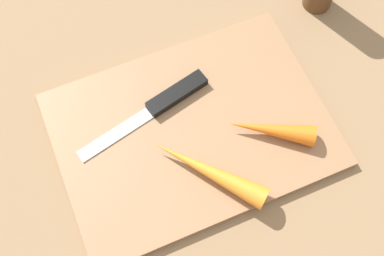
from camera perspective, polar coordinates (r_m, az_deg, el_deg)
ground_plane at (r=0.65m, az=0.00°, el=-0.42°), size 1.40×1.40×0.00m
cutting_board at (r=0.64m, az=0.00°, el=-0.21°), size 0.36×0.26×0.01m
knife at (r=0.65m, az=-2.81°, el=3.50°), size 0.20×0.07×0.01m
carrot_long at (r=0.60m, az=1.98°, el=-5.15°), size 0.12×0.14×0.03m
carrot_short at (r=0.63m, az=9.48°, el=-0.23°), size 0.11×0.08×0.03m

